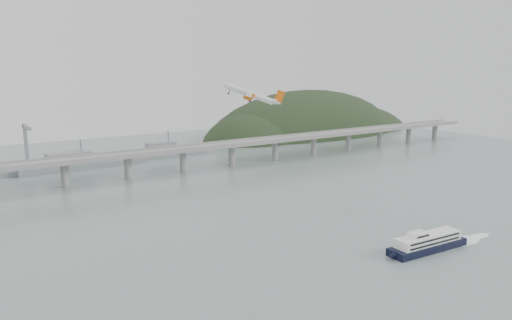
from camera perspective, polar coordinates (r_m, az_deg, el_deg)
ground at (r=271.62m, az=6.57°, el=-9.31°), size 900.00×900.00×0.00m
bridge at (r=433.16m, az=-10.89°, el=0.60°), size 800.00×22.00×23.90m
headland at (r=701.65m, az=6.74°, el=1.55°), size 365.00×155.00×156.00m
ferry at (r=272.13m, az=19.03°, el=-8.93°), size 77.75×16.04×14.66m
airliner at (r=310.81m, az=-0.49°, el=7.46°), size 33.76×32.70×16.29m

